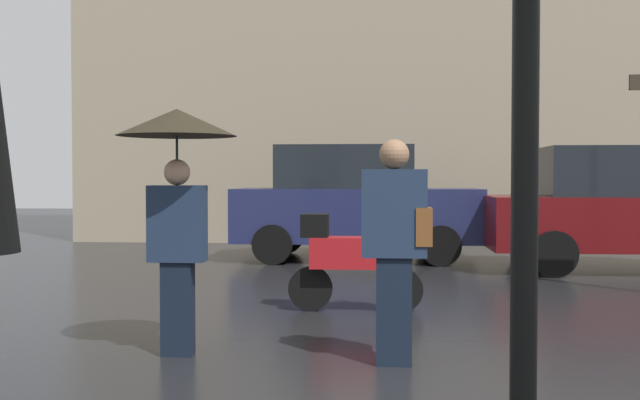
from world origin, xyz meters
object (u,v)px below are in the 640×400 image
object	(u,v)px
pedestrian_with_bag	(396,237)
pedestrian_with_umbrella	(177,162)
parked_car_left	(354,202)
parked_car_right	(635,207)
parked_scooter	(351,258)

from	to	relation	value
pedestrian_with_bag	pedestrian_with_umbrella	bearing A→B (deg)	33.25
pedestrian_with_umbrella	pedestrian_with_bag	bearing A→B (deg)	-82.17
pedestrian_with_umbrella	parked_car_left	xyz separation A→B (m)	(1.14, 7.05, -0.53)
parked_car_left	parked_car_right	distance (m)	4.41
parked_car_left	parked_scooter	bearing A→B (deg)	88.62
parked_scooter	parked_car_right	size ratio (longest dim) A/B	0.31
pedestrian_with_bag	parked_car_left	size ratio (longest dim) A/B	0.41
parked_car_right	parked_car_left	bearing A→B (deg)	-11.92
pedestrian_with_bag	parked_scooter	bearing A→B (deg)	-40.59
parked_scooter	parked_car_right	bearing A→B (deg)	41.12
pedestrian_with_umbrella	parked_car_right	bearing A→B (deg)	-29.21
pedestrian_with_umbrella	parked_car_right	world-z (taller)	pedestrian_with_umbrella
parked_scooter	parked_car_left	size ratio (longest dim) A/B	0.34
pedestrian_with_bag	parked_scooter	distance (m)	2.28
parked_scooter	parked_car_right	distance (m)	5.63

